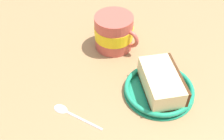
# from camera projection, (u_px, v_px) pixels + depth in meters

# --- Properties ---
(ground_plane) EXTENTS (1.41, 1.41, 0.03)m
(ground_plane) POSITION_uv_depth(u_px,v_px,m) (123.00, 94.00, 0.58)
(ground_plane) COLOR #936D47
(small_plate) EXTENTS (0.15, 0.15, 0.02)m
(small_plate) POSITION_uv_depth(u_px,v_px,m) (159.00, 90.00, 0.56)
(small_plate) COLOR #1E8C66
(small_plate) RESTS_ON ground_plane
(cake_slice) EXTENTS (0.11, 0.14, 0.05)m
(cake_slice) POSITION_uv_depth(u_px,v_px,m) (162.00, 82.00, 0.54)
(cake_slice) COLOR #472814
(cake_slice) RESTS_ON small_plate
(tea_mug) EXTENTS (0.11, 0.09, 0.09)m
(tea_mug) POSITION_uv_depth(u_px,v_px,m) (114.00, 32.00, 0.64)
(tea_mug) COLOR #BF4C3F
(tea_mug) RESTS_ON ground_plane
(teaspoon) EXTENTS (0.11, 0.04, 0.01)m
(teaspoon) POSITION_uv_depth(u_px,v_px,m) (67.00, 111.00, 0.53)
(teaspoon) COLOR silver
(teaspoon) RESTS_ON ground_plane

